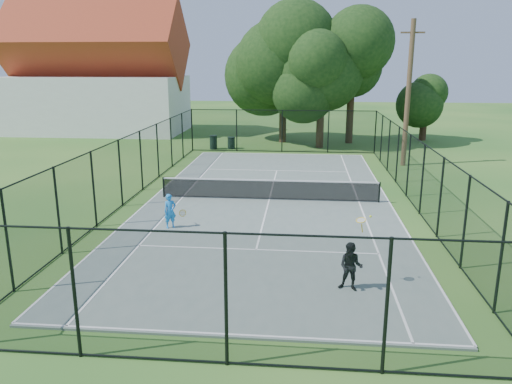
# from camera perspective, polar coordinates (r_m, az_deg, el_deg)

# --- Properties ---
(ground) EXTENTS (120.00, 120.00, 0.00)m
(ground) POSITION_cam_1_polar(r_m,az_deg,el_deg) (23.18, 1.52, -1.02)
(ground) COLOR #22591E
(tennis_court) EXTENTS (11.00, 24.00, 0.06)m
(tennis_court) POSITION_cam_1_polar(r_m,az_deg,el_deg) (23.17, 1.52, -0.95)
(tennis_court) COLOR slate
(tennis_court) RESTS_ON ground
(tennis_net) EXTENTS (10.08, 0.08, 0.95)m
(tennis_net) POSITION_cam_1_polar(r_m,az_deg,el_deg) (23.03, 1.53, 0.37)
(tennis_net) COLOR black
(tennis_net) RESTS_ON tennis_court
(fence) EXTENTS (13.10, 26.10, 3.00)m
(fence) POSITION_cam_1_polar(r_m,az_deg,el_deg) (22.82, 1.55, 2.61)
(fence) COLOR black
(fence) RESTS_ON ground
(tree_near_left) EXTENTS (7.44, 7.44, 9.70)m
(tree_near_left) POSITION_cam_1_polar(r_m,az_deg,el_deg) (39.91, 3.15, 14.23)
(tree_near_left) COLOR #332114
(tree_near_left) RESTS_ON ground
(tree_near_mid) EXTENTS (5.93, 5.93, 7.76)m
(tree_near_mid) POSITION_cam_1_polar(r_m,az_deg,el_deg) (37.51, 7.49, 12.28)
(tree_near_mid) COLOR #332114
(tree_near_mid) RESTS_ON ground
(tree_near_right) EXTENTS (6.79, 6.79, 9.37)m
(tree_near_right) POSITION_cam_1_polar(r_m,az_deg,el_deg) (40.06, 10.95, 13.98)
(tree_near_right) COLOR #332114
(tree_near_right) RESTS_ON ground
(tree_far_right) EXTENTS (3.77, 3.77, 4.99)m
(tree_far_right) POSITION_cam_1_polar(r_m,az_deg,el_deg) (43.21, 18.78, 9.68)
(tree_far_right) COLOR #332114
(tree_far_right) RESTS_ON ground
(building) EXTENTS (15.30, 8.15, 11.87)m
(building) POSITION_cam_1_polar(r_m,az_deg,el_deg) (48.00, -17.66, 12.41)
(building) COLOR silver
(building) RESTS_ON ground
(trash_bin_left) EXTENTS (0.58, 0.58, 1.01)m
(trash_bin_left) POSITION_cam_1_polar(r_m,az_deg,el_deg) (37.16, -4.89, 5.71)
(trash_bin_left) COLOR black
(trash_bin_left) RESTS_ON ground
(trash_bin_right) EXTENTS (0.58, 0.58, 0.87)m
(trash_bin_right) POSITION_cam_1_polar(r_m,az_deg,el_deg) (37.18, -2.84, 5.64)
(trash_bin_right) COLOR black
(trash_bin_right) RESTS_ON ground
(utility_pole) EXTENTS (1.40, 0.30, 8.70)m
(utility_pole) POSITION_cam_1_polar(r_m,az_deg,el_deg) (31.94, 17.00, 10.72)
(utility_pole) COLOR #4C3823
(utility_pole) RESTS_ON ground
(player_blue) EXTENTS (0.87, 0.54, 1.33)m
(player_blue) POSITION_cam_1_polar(r_m,az_deg,el_deg) (19.39, -9.78, -2.16)
(player_blue) COLOR #1980D6
(player_blue) RESTS_ON tennis_court
(player_black) EXTENTS (0.96, 0.88, 2.05)m
(player_black) POSITION_cam_1_polar(r_m,az_deg,el_deg) (14.23, 10.80, -8.37)
(player_black) COLOR black
(player_black) RESTS_ON tennis_court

